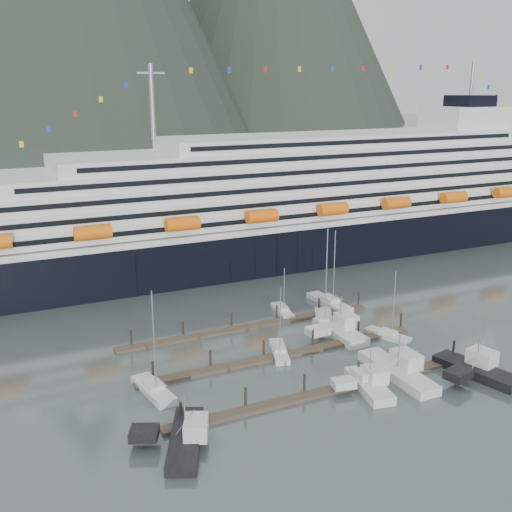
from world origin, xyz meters
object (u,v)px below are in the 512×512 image
object	(u,v)px
trawler_d	(476,369)
sailboat_d	(324,322)
sailboat_f	(282,311)
trawler_c	(397,371)
sailboat_b	(279,352)
trawler_b	(368,384)
sailboat_h	(388,336)
sailboat_a	(154,390)
sailboat_g	(329,303)
trawler_e	(339,330)
trawler_a	(184,438)
cruise_ship	(311,207)

from	to	relation	value
trawler_d	sailboat_d	bearing A→B (deg)	6.08
sailboat_d	sailboat_f	distance (m)	9.23
sailboat_d	trawler_c	distance (m)	22.02
sailboat_b	sailboat_d	world-z (taller)	sailboat_d
sailboat_f	trawler_b	world-z (taller)	sailboat_f
sailboat_h	trawler_c	xyz separation A→B (m)	(-7.68, -12.22, 0.54)
sailboat_a	trawler_c	bearing A→B (deg)	-115.83
sailboat_h	sailboat_a	bearing A→B (deg)	71.72
sailboat_g	trawler_e	world-z (taller)	sailboat_g
sailboat_g	trawler_d	bearing A→B (deg)	-178.62
trawler_a	trawler_e	distance (m)	40.01
sailboat_g	sailboat_h	xyz separation A→B (m)	(0.50, -17.97, -0.04)
sailboat_g	sailboat_d	bearing A→B (deg)	138.27
sailboat_a	trawler_b	bearing A→B (deg)	-122.00
sailboat_g	sailboat_h	distance (m)	17.98
sailboat_h	trawler_a	world-z (taller)	sailboat_h
sailboat_b	sailboat_h	size ratio (longest dim) A/B	0.95
sailboat_a	sailboat_d	distance (m)	36.78
sailboat_f	sailboat_h	world-z (taller)	sailboat_h
trawler_a	trawler_b	bearing A→B (deg)	-62.32
cruise_ship	trawler_a	size ratio (longest dim) A/B	15.83
trawler_c	trawler_e	size ratio (longest dim) A/B	1.23
sailboat_h	trawler_c	size ratio (longest dim) A/B	0.85
cruise_ship	sailboat_b	world-z (taller)	cruise_ship
sailboat_a	sailboat_d	size ratio (longest dim) A/B	0.86
trawler_a	trawler_e	size ratio (longest dim) A/B	1.10
trawler_b	sailboat_b	bearing A→B (deg)	31.39
trawler_b	sailboat_a	bearing A→B (deg)	77.46
cruise_ship	trawler_b	size ratio (longest dim) A/B	19.54
trawler_a	trawler_c	bearing A→B (deg)	-60.46
sailboat_h	trawler_e	xyz separation A→B (m)	(-7.01, 4.28, 0.56)
trawler_c	trawler_d	world-z (taller)	trawler_d
sailboat_g	trawler_e	distance (m)	15.17
cruise_ship	sailboat_g	bearing A→B (deg)	-114.48
sailboat_h	sailboat_d	bearing A→B (deg)	13.65
sailboat_a	sailboat_d	bearing A→B (deg)	-80.43
sailboat_h	trawler_d	bearing A→B (deg)	170.18
sailboat_f	sailboat_d	bearing A→B (deg)	-143.43
sailboat_f	trawler_c	bearing A→B (deg)	-164.57
sailboat_h	trawler_b	bearing A→B (deg)	114.15
sailboat_f	trawler_a	distance (m)	45.57
sailboat_f	trawler_c	size ratio (longest dim) A/B	0.64
cruise_ship	trawler_e	distance (m)	54.69
sailboat_f	trawler_c	world-z (taller)	sailboat_f
cruise_ship	sailboat_g	distance (m)	40.12
sailboat_h	trawler_a	distance (m)	44.56
sailboat_a	sailboat_d	world-z (taller)	sailboat_d
sailboat_b	trawler_e	xyz separation A→B (m)	(12.79, 2.11, 0.57)
sailboat_a	sailboat_h	xyz separation A→B (m)	(41.61, 1.75, -0.05)
sailboat_d	sailboat_h	xyz separation A→B (m)	(6.68, -9.77, -0.06)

